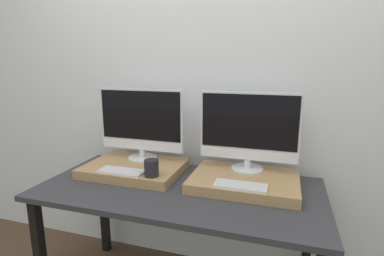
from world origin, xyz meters
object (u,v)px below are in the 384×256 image
at_px(keyboard_left, 122,171).
at_px(keyboard_right, 240,185).
at_px(mug, 151,168).
at_px(monitor_right, 249,130).
at_px(monitor_left, 141,123).

xyz_separation_m(keyboard_left, keyboard_right, (0.69, 0.00, 0.00)).
distance_m(keyboard_left, mug, 0.19).
distance_m(mug, monitor_right, 0.60).
relative_size(monitor_left, keyboard_right, 2.12).
xyz_separation_m(keyboard_left, mug, (0.19, 0.00, 0.04)).
distance_m(monitor_right, keyboard_right, 0.36).
bearing_deg(mug, keyboard_left, -180.00).
bearing_deg(monitor_right, keyboard_left, -158.99).
bearing_deg(keyboard_right, monitor_right, 90.00).
xyz_separation_m(monitor_left, monitor_right, (0.69, 0.00, 0.00)).
distance_m(monitor_left, monitor_right, 0.69).
relative_size(monitor_left, keyboard_left, 2.12).
height_order(mug, monitor_right, monitor_right).
relative_size(keyboard_left, monitor_right, 0.47).
bearing_deg(keyboard_left, monitor_left, 90.00).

